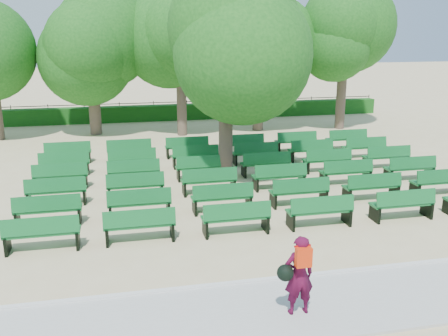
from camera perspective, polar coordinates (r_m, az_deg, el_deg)
ground at (r=16.61m, az=-0.50°, el=-2.74°), size 120.00×120.00×0.00m
paving at (r=10.09m, az=8.51°, el=-15.55°), size 30.00×2.20×0.06m
curb at (r=11.02m, az=6.36°, el=-12.50°), size 30.00×0.12×0.10m
hedge at (r=29.99m, az=-6.04°, el=6.34°), size 26.00×0.70×0.90m
fence at (r=30.46m, az=-6.10°, el=5.62°), size 26.00×0.10×1.02m
tree_line at (r=26.16m, az=-5.01°, el=4.01°), size 21.80×6.80×7.04m
bench_array at (r=17.44m, az=1.80°, el=-1.52°), size 1.83×0.68×1.13m
tree_among at (r=17.35m, az=0.20°, el=12.81°), size 4.89×4.89×6.60m
person at (r=9.49m, az=8.47°, el=-11.92°), size 0.73×0.44×1.55m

